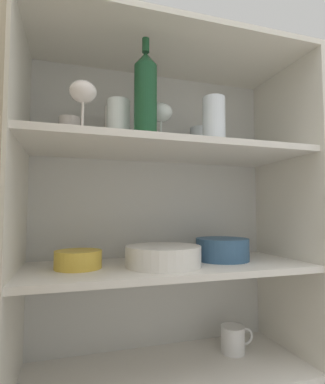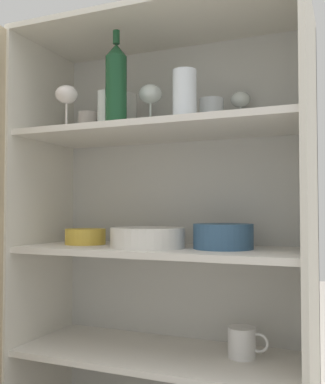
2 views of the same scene
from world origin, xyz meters
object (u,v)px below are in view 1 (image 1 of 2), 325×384
object	(u,v)px
mixing_bowl_large	(222,248)
coffee_mug_primary	(233,339)
wine_bottle	(146,94)
serving_bowl_small	(78,258)
plate_stack_white	(163,256)

from	to	relation	value
mixing_bowl_large	coffee_mug_primary	bearing A→B (deg)	24.87
mixing_bowl_large	coffee_mug_primary	world-z (taller)	mixing_bowl_large
wine_bottle	serving_bowl_small	bearing A→B (deg)	148.33
wine_bottle	mixing_bowl_large	distance (m)	0.57
wine_bottle	plate_stack_white	xyz separation A→B (m)	(0.08, 0.07, -0.48)
wine_bottle	serving_bowl_small	size ratio (longest dim) A/B	2.14
serving_bowl_small	coffee_mug_primary	xyz separation A→B (m)	(0.54, 0.03, -0.31)
wine_bottle	mixing_bowl_large	bearing A→B (deg)	21.31
serving_bowl_small	plate_stack_white	bearing A→B (deg)	-8.53
wine_bottle	mixing_bowl_large	xyz separation A→B (m)	(0.31, 0.12, -0.47)
wine_bottle	coffee_mug_primary	size ratio (longest dim) A/B	2.40
plate_stack_white	coffee_mug_primary	xyz separation A→B (m)	(0.28, 0.07, -0.31)
plate_stack_white	coffee_mug_primary	world-z (taller)	plate_stack_white
mixing_bowl_large	serving_bowl_small	distance (m)	0.48
mixing_bowl_large	coffee_mug_primary	xyz separation A→B (m)	(0.05, 0.02, -0.32)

